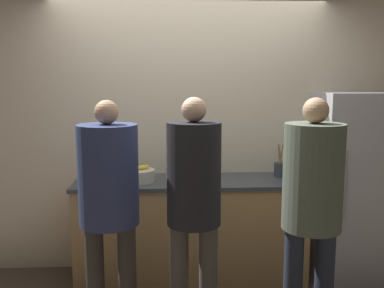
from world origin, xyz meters
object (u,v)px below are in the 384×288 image
at_px(bottle_dark, 196,168).
at_px(cup_white, 88,180).
at_px(cup_red, 198,179).
at_px(utensil_crock, 280,169).
at_px(bottle_clear, 170,173).
at_px(person_right, 312,196).
at_px(fruit_bowl, 139,175).
at_px(person_left, 109,192).
at_px(person_center, 194,194).
at_px(refrigerator, 350,186).
at_px(bottle_green, 172,174).

xyz_separation_m(bottle_dark, cup_white, (-0.93, -0.17, -0.05)).
bearing_deg(cup_red, utensil_crock, 15.05).
xyz_separation_m(bottle_clear, cup_red, (0.24, -0.13, -0.02)).
height_order(person_right, cup_white, person_right).
xyz_separation_m(fruit_bowl, utensil_crock, (1.28, 0.12, 0.02)).
relative_size(person_left, person_center, 0.99).
bearing_deg(cup_white, refrigerator, 2.77).
bearing_deg(refrigerator, cup_red, -175.64).
xyz_separation_m(fruit_bowl, cup_red, (0.51, -0.09, -0.01)).
relative_size(fruit_bowl, bottle_clear, 1.71).
distance_m(person_center, person_right, 0.79).
bearing_deg(person_left, cup_white, 112.17).
relative_size(utensil_crock, bottle_dark, 1.22).
distance_m(person_center, cup_white, 1.12).
bearing_deg(cup_red, bottle_clear, 150.77).
xyz_separation_m(person_center, cup_white, (-0.85, 0.73, -0.06)).
bearing_deg(fruit_bowl, bottle_clear, 9.03).
bearing_deg(utensil_crock, person_right, -93.56).
height_order(refrigerator, person_right, refrigerator).
distance_m(person_center, fruit_bowl, 0.93).
bearing_deg(cup_white, utensil_crock, 7.13).
bearing_deg(person_right, bottle_dark, 124.04).
relative_size(refrigerator, person_left, 1.02).
height_order(person_center, bottle_clear, person_center).
bearing_deg(person_center, fruit_bowl, 117.81).
bearing_deg(cup_white, bottle_green, -5.06).
distance_m(refrigerator, fruit_bowl, 1.90).
bearing_deg(cup_white, person_left, -67.83).
bearing_deg(refrigerator, fruit_bowl, -179.46).
relative_size(refrigerator, cup_white, 17.91).
xyz_separation_m(bottle_dark, cup_red, (-0.00, -0.16, -0.06)).
height_order(person_left, bottle_clear, person_left).
bearing_deg(utensil_crock, person_center, -131.87).
bearing_deg(person_right, refrigerator, 54.80).
distance_m(fruit_bowl, bottle_clear, 0.28).
distance_m(bottle_green, bottle_clear, 0.20).
xyz_separation_m(person_right, bottle_clear, (-0.94, 1.00, -0.05)).
bearing_deg(bottle_clear, bottle_dark, 7.47).
bearing_deg(cup_red, bottle_dark, 89.54).
bearing_deg(person_center, bottle_green, 102.48).
bearing_deg(person_center, cup_red, 84.17).
distance_m(bottle_clear, bottle_dark, 0.24).
xyz_separation_m(person_center, person_right, (0.78, -0.14, 0.01)).
height_order(cup_white, cup_red, cup_white).
distance_m(bottle_green, cup_red, 0.24).
height_order(fruit_bowl, utensil_crock, utensil_crock).
relative_size(utensil_crock, cup_white, 3.16).
xyz_separation_m(bottle_clear, cup_white, (-0.69, -0.14, -0.02)).
distance_m(bottle_green, bottle_dark, 0.32).
bearing_deg(cup_red, refrigerator, 4.36).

